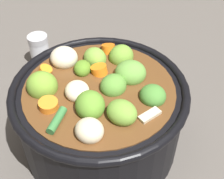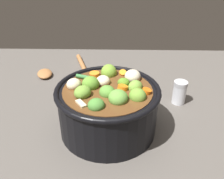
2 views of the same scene
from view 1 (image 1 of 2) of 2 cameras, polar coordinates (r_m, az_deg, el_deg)
The scene contains 3 objects.
ground_plane at distance 0.51m, azimuth -2.02°, elevation -9.43°, with size 1.10×1.10×0.00m, color #514C47.
cooking_pot at distance 0.46m, azimuth -2.24°, elevation -4.40°, with size 0.25×0.25×0.14m.
salt_shaker at distance 0.65m, azimuth -13.25°, elevation 7.01°, with size 0.04×0.04×0.07m.
Camera 1 is at (-0.01, 0.32, 0.41)m, focal length 49.28 mm.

